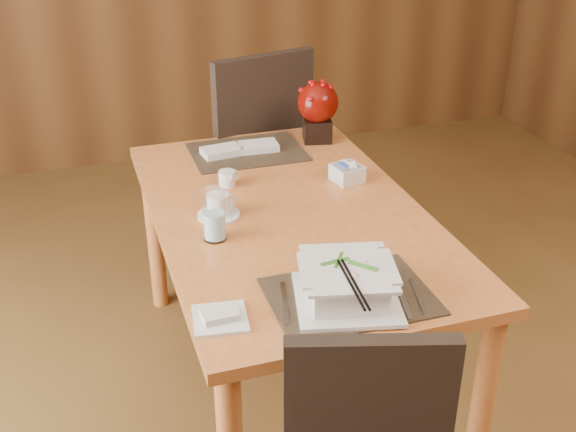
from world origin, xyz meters
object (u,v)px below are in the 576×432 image
object	(u,v)px
dining_table	(289,236)
creamer_jug	(227,178)
sugar_caddy	(347,173)
bread_plate	(220,319)
coffee_cup	(218,207)
soup_setting	(347,285)
far_chair	(251,148)
water_glass	(214,215)
berry_decor	(318,108)

from	to	relation	value
dining_table	creamer_jug	size ratio (longest dim) A/B	18.81
sugar_caddy	bread_plate	world-z (taller)	sugar_caddy
coffee_cup	sugar_caddy	distance (m)	0.54
soup_setting	far_chair	world-z (taller)	far_chair
creamer_jug	water_glass	bearing A→B (deg)	-126.80
soup_setting	creamer_jug	bearing A→B (deg)	112.59
sugar_caddy	berry_decor	xyz separation A→B (m)	(0.03, 0.42, 0.11)
coffee_cup	far_chair	world-z (taller)	far_chair
coffee_cup	water_glass	world-z (taller)	water_glass
bread_plate	far_chair	distance (m)	1.57
soup_setting	bread_plate	world-z (taller)	soup_setting
sugar_caddy	coffee_cup	bearing A→B (deg)	-165.87
sugar_caddy	bread_plate	distance (m)	0.97
creamer_jug	sugar_caddy	distance (m)	0.45
coffee_cup	water_glass	size ratio (longest dim) A/B	0.83
coffee_cup	creamer_jug	bearing A→B (deg)	69.51
far_chair	sugar_caddy	bearing A→B (deg)	89.18
bread_plate	far_chair	bearing A→B (deg)	71.74
creamer_jug	bread_plate	distance (m)	0.84
sugar_caddy	berry_decor	distance (m)	0.43
bread_plate	soup_setting	bearing A→B (deg)	-4.21
dining_table	sugar_caddy	world-z (taller)	sugar_caddy
berry_decor	far_chair	bearing A→B (deg)	119.79
coffee_cup	far_chair	distance (m)	0.98
water_glass	dining_table	bearing A→B (deg)	21.28
water_glass	bread_plate	distance (m)	0.45
creamer_jug	dining_table	bearing A→B (deg)	-77.92
water_glass	bread_plate	size ratio (longest dim) A/B	1.21
bread_plate	sugar_caddy	bearing A→B (deg)	47.56
water_glass	sugar_caddy	size ratio (longest dim) A/B	1.71
soup_setting	sugar_caddy	xyz separation A→B (m)	(0.30, 0.74, -0.03)
coffee_cup	sugar_caddy	bearing A→B (deg)	14.13
coffee_cup	far_chair	bearing A→B (deg)	68.33
soup_setting	sugar_caddy	world-z (taller)	soup_setting
soup_setting	bread_plate	xyz separation A→B (m)	(-0.35, 0.03, -0.05)
berry_decor	far_chair	distance (m)	0.49
bread_plate	far_chair	xyz separation A→B (m)	(0.49, 1.48, -0.15)
far_chair	dining_table	bearing A→B (deg)	69.81
water_glass	berry_decor	bearing A→B (deg)	49.33
sugar_caddy	far_chair	world-z (taller)	far_chair
far_chair	bread_plate	bearing A→B (deg)	58.76
coffee_cup	berry_decor	bearing A→B (deg)	44.72
dining_table	water_glass	distance (m)	0.36
sugar_caddy	dining_table	bearing A→B (deg)	-148.94
far_chair	berry_decor	bearing A→B (deg)	106.81
soup_setting	sugar_caddy	bearing A→B (deg)	81.31
coffee_cup	bread_plate	distance (m)	0.60
sugar_caddy	water_glass	bearing A→B (deg)	-153.63
coffee_cup	berry_decor	size ratio (longest dim) A/B	0.57
water_glass	creamer_jug	xyz separation A→B (m)	(0.13, 0.38, -0.06)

